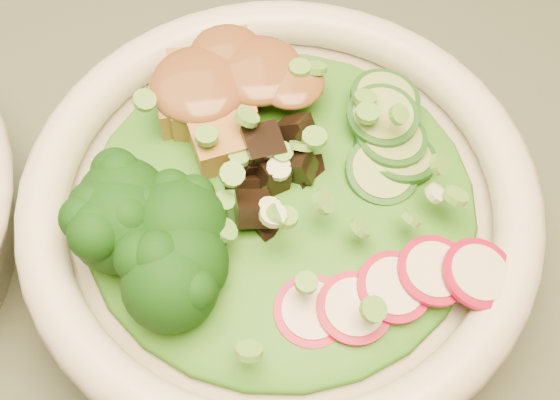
{
  "coord_description": "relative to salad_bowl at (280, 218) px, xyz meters",
  "views": [
    {
      "loc": [
        -0.17,
        -0.09,
        1.21
      ],
      "look_at": [
        -0.15,
        0.15,
        0.82
      ],
      "focal_mm": 50.0,
      "sensor_mm": 36.0,
      "label": 1
    }
  ],
  "objects": [
    {
      "name": "peanut_sauce",
      "position": [
        -0.03,
        0.07,
        0.05
      ],
      "size": [
        0.08,
        0.06,
        0.02
      ],
      "primitive_type": "ellipsoid",
      "color": "brown",
      "rests_on": "tofu_cubes"
    },
    {
      "name": "salad_bowl",
      "position": [
        0.0,
        0.0,
        0.0
      ],
      "size": [
        0.31,
        0.31,
        0.08
      ],
      "rotation": [
        0.0,
        0.0,
        0.17
      ],
      "color": "silver",
      "rests_on": "dining_table"
    },
    {
      "name": "broccoli_florets",
      "position": [
        -0.06,
        -0.03,
        0.04
      ],
      "size": [
        0.1,
        0.09,
        0.05
      ],
      "primitive_type": null,
      "rotation": [
        0.0,
        0.0,
        0.17
      ],
      "color": "black",
      "rests_on": "salad_bowl"
    },
    {
      "name": "scallion_garnish",
      "position": [
        0.0,
        0.0,
        0.05
      ],
      "size": [
        0.22,
        0.22,
        0.03
      ],
      "primitive_type": null,
      "color": "#59A038",
      "rests_on": "salad_bowl"
    },
    {
      "name": "lettuce_bed",
      "position": [
        0.0,
        0.0,
        0.02
      ],
      "size": [
        0.23,
        0.23,
        0.03
      ],
      "primitive_type": "ellipsoid",
      "color": "#1F6415",
      "rests_on": "salad_bowl"
    },
    {
      "name": "cucumber_slices",
      "position": [
        0.07,
        0.03,
        0.04
      ],
      "size": [
        0.09,
        0.09,
        0.04
      ],
      "primitive_type": null,
      "rotation": [
        0.0,
        0.0,
        0.17
      ],
      "color": "#86A65C",
      "rests_on": "salad_bowl"
    },
    {
      "name": "tofu_cubes",
      "position": [
        -0.03,
        0.07,
        0.04
      ],
      "size": [
        0.11,
        0.08,
        0.04
      ],
      "primitive_type": null,
      "rotation": [
        0.0,
        0.0,
        0.17
      ],
      "color": "olive",
      "rests_on": "salad_bowl"
    },
    {
      "name": "mushroom_heap",
      "position": [
        -0.01,
        0.01,
        0.04
      ],
      "size": [
        0.09,
        0.09,
        0.05
      ],
      "primitive_type": null,
      "rotation": [
        0.0,
        0.0,
        0.17
      ],
      "color": "black",
      "rests_on": "salad_bowl"
    },
    {
      "name": "radish_slices",
      "position": [
        0.03,
        -0.07,
        0.03
      ],
      "size": [
        0.13,
        0.07,
        0.02
      ],
      "primitive_type": null,
      "rotation": [
        0.0,
        0.0,
        0.17
      ],
      "color": "maroon",
      "rests_on": "salad_bowl"
    }
  ]
}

